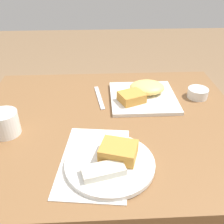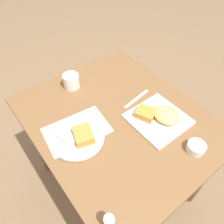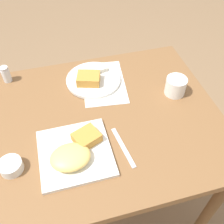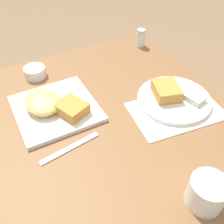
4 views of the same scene
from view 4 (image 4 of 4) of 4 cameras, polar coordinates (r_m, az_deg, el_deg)
dining_table at (r=0.90m, az=0.46°, el=-6.46°), size 0.96×0.80×0.75m
menu_card at (r=0.89m, az=13.76°, el=0.30°), size 0.23×0.32×0.00m
plate_square_near at (r=0.88m, az=-12.72°, el=1.33°), size 0.26×0.26×0.06m
plate_oval_far at (r=0.92m, az=13.20°, el=3.27°), size 0.25×0.25×0.05m
sauce_ramekin at (r=1.05m, az=-16.43°, el=8.38°), size 0.08×0.08×0.04m
salt_shaker at (r=1.22m, az=6.25°, el=15.53°), size 0.04×0.04×0.08m
butter_knife at (r=0.77m, az=-9.07°, el=-7.73°), size 0.04×0.19×0.00m
coffee_mug at (r=0.67m, az=19.93°, el=-16.20°), size 0.09×0.09×0.08m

